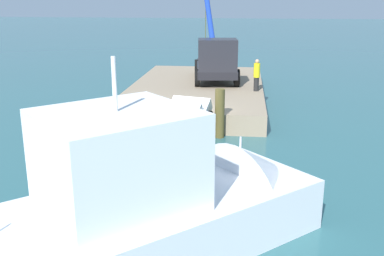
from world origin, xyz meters
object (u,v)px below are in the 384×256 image
Objects in this scene: crane_truck at (216,60)px; dock_worker at (257,75)px; moored_yacht at (186,210)px; salvaged_car at (177,135)px.

crane_truck reaches higher than dock_worker.
moored_yacht reaches higher than dock_worker.
salvaged_car is at bearing -169.65° from moored_yacht.
salvaged_car is 6.95m from moored_yacht.
salvaged_car is 0.40× the size of moored_yacht.
moored_yacht is at bearing -8.13° from dock_worker.
crane_truck is at bearing -178.84° from moored_yacht.
crane_truck is 4.92× the size of dock_worker.
dock_worker reaches higher than salvaged_car.
crane_truck reaches higher than salvaged_car.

